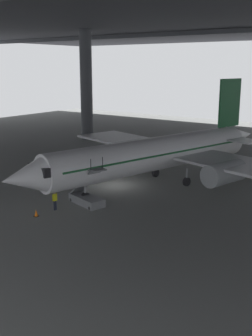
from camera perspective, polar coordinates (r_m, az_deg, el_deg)
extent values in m
plane|color=slate|center=(41.94, -1.57, -2.41)|extent=(110.00, 110.00, 0.00)
cylinder|color=#4C4F54|center=(67.52, -5.53, 11.26)|extent=(1.93, 1.93, 17.28)
cube|color=#38383D|center=(52.18, 8.05, 20.54)|extent=(121.00, 99.00, 1.20)
cube|color=#4C4F54|center=(67.05, 14.92, 17.90)|extent=(115.50, 0.50, 0.70)
cylinder|color=white|center=(41.17, 3.92, 1.95)|extent=(9.66, 24.92, 3.34)
cone|color=white|center=(33.41, -13.78, -1.30)|extent=(4.20, 4.72, 3.27)
cube|color=black|center=(34.23, -10.65, -0.05)|extent=(3.35, 2.99, 0.73)
cone|color=white|center=(51.56, 15.32, 4.33)|extent=(4.12, 5.90, 2.84)
cube|color=#19592D|center=(49.35, 14.18, 8.75)|extent=(1.17, 3.58, 5.47)
cube|color=white|center=(47.76, 15.50, 3.77)|extent=(4.81, 3.74, 0.16)
cube|color=white|center=(50.54, 11.17, 4.56)|extent=(4.81, 3.74, 0.16)
cube|color=white|center=(38.87, 17.10, 0.11)|extent=(15.06, 9.48, 0.24)
cylinder|color=#9EA3A8|center=(38.48, 13.47, -0.68)|extent=(3.12, 4.73, 2.07)
cube|color=white|center=(50.21, 0.48, 3.80)|extent=(15.06, 9.48, 0.24)
cylinder|color=#9EA3A8|center=(47.92, 0.10, 2.59)|extent=(3.12, 4.73, 2.07)
cube|color=#19592D|center=(41.12, 3.92, 2.29)|extent=(9.25, 23.18, 0.16)
cylinder|color=#9EA3A8|center=(36.62, -5.70, -2.90)|extent=(0.20, 0.20, 1.15)
cylinder|color=black|center=(36.86, -5.67, -4.09)|extent=(0.52, 0.95, 0.90)
cylinder|color=#9EA3A8|center=(41.80, 8.43, -0.83)|extent=(0.20, 0.20, 1.15)
cylinder|color=black|center=(42.01, 8.40, -1.89)|extent=(0.52, 0.95, 0.90)
cylinder|color=#9EA3A8|center=(44.86, 4.14, 0.31)|extent=(0.20, 0.20, 1.15)
cylinder|color=black|center=(45.06, 4.13, -0.67)|extent=(0.52, 0.95, 0.90)
cube|color=slate|center=(36.47, -5.48, -4.45)|extent=(3.86, 2.38, 0.70)
cube|color=slate|center=(35.96, -5.54, -1.85)|extent=(3.56, 2.12, 2.83)
cube|color=slate|center=(34.30, -4.07, -0.24)|extent=(1.40, 1.54, 0.12)
cylinder|color=black|center=(34.53, -3.27, 0.72)|extent=(0.06, 0.06, 1.00)
cylinder|color=black|center=(33.85, -4.91, 0.42)|extent=(0.06, 0.06, 1.00)
cylinder|color=black|center=(35.77, -3.21, -5.12)|extent=(0.32, 0.19, 0.30)
cylinder|color=black|center=(35.01, -5.06, -5.59)|extent=(0.32, 0.19, 0.30)
cylinder|color=black|center=(38.06, -5.84, -3.98)|extent=(0.32, 0.19, 0.30)
cylinder|color=black|center=(37.35, -7.63, -4.39)|extent=(0.32, 0.19, 0.30)
cylinder|color=#232838|center=(35.37, -9.70, -5.08)|extent=(0.14, 0.14, 0.82)
cylinder|color=#232838|center=(35.25, -9.91, -5.16)|extent=(0.14, 0.14, 0.82)
cube|color=yellow|center=(35.09, -9.85, -4.04)|extent=(0.23, 0.36, 0.58)
cylinder|color=yellow|center=(35.24, -9.60, -3.90)|extent=(0.09, 0.09, 0.55)
cylinder|color=yellow|center=(34.92, -10.12, -4.09)|extent=(0.09, 0.09, 0.55)
sphere|color=beige|center=(34.96, -9.88, -3.40)|extent=(0.22, 0.22, 0.22)
cube|color=black|center=(34.28, -12.34, -6.54)|extent=(0.36, 0.36, 0.04)
cone|color=orange|center=(34.17, -12.36, -6.07)|extent=(0.30, 0.30, 0.56)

